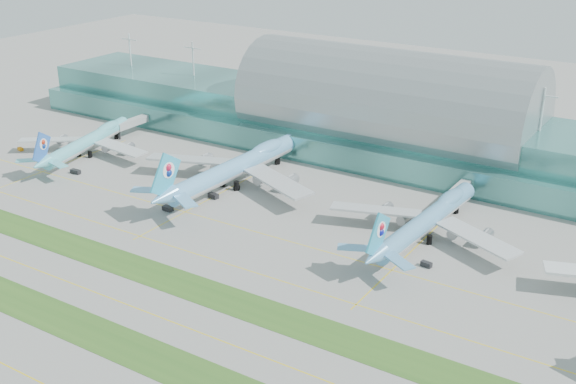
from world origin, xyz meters
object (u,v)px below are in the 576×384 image
Objects in this scene: airliner_b at (237,166)px; airliner_c at (428,219)px; airliner_a at (89,141)px; terminal at (386,121)px.

airliner_c is at bearing -1.23° from airliner_b.
airliner_c reaches higher than airliner_a.
airliner_b is (-31.52, -58.83, -7.11)m from terminal.
airliner_b is 76.11m from airliner_c.
airliner_b is at bearing -118.18° from terminal.
airliner_a is (-102.70, -64.31, -8.50)m from terminal.
terminal is at bearing 63.72° from airliner_b.
terminal is 4.70× the size of airliner_c.
airliner_b is (71.18, 5.48, 1.40)m from airliner_a.
airliner_b is 1.16× the size of airliner_c.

